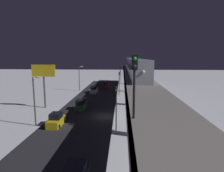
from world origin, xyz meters
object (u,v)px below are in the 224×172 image
(subway_train, at_px, (132,64))
(traffic_light_far, at_px, (120,72))
(sedan_green, at_px, (80,105))
(traffic_light_mid, at_px, (119,80))
(traffic_light_near, at_px, (116,102))
(traffic_light_distant, at_px, (121,68))
(rail_signal, at_px, (134,76))
(commercial_billboard, at_px, (44,75))
(sedan_red, at_px, (106,85))
(sedan_white, at_px, (94,90))
(sedan_yellow, at_px, (56,120))

(subway_train, xyz_separation_m, traffic_light_far, (3.64, -23.21, -4.19))
(sedan_green, relative_size, traffic_light_mid, 0.64)
(subway_train, bearing_deg, traffic_light_near, 82.43)
(subway_train, xyz_separation_m, traffic_light_near, (3.64, 27.41, -4.19))
(traffic_light_mid, height_order, traffic_light_distant, same)
(subway_train, relative_size, rail_signal, 13.87)
(sedan_green, bearing_deg, commercial_billboard, -7.25)
(sedan_red, bearing_deg, sedan_green, -95.91)
(sedan_white, distance_m, sedan_red, 9.74)
(rail_signal, distance_m, traffic_light_distant, 90.25)
(sedan_green, bearing_deg, traffic_light_near, 125.22)
(subway_train, distance_m, traffic_light_far, 23.87)
(rail_signal, relative_size, commercial_billboard, 0.45)
(sedan_red, bearing_deg, rail_signal, -83.11)
(traffic_light_far, bearing_deg, rail_signal, 91.38)
(rail_signal, relative_size, traffic_light_near, 0.62)
(subway_train, xyz_separation_m, rail_signal, (2.08, 41.56, 0.95))
(rail_signal, bearing_deg, sedan_yellow, -55.38)
(traffic_light_distant, height_order, commercial_billboard, commercial_billboard)
(sedan_white, height_order, commercial_billboard, commercial_billboard)
(sedan_yellow, height_order, traffic_light_distant, traffic_light_distant)
(commercial_billboard, bearing_deg, sedan_red, -111.78)
(rail_signal, relative_size, traffic_light_distant, 0.62)
(subway_train, xyz_separation_m, sedan_red, (8.34, -10.27, -7.59))
(rail_signal, height_order, sedan_red, rail_signal)
(traffic_light_far, distance_m, commercial_billboard, 41.94)
(rail_signal, xyz_separation_m, commercial_billboard, (16.69, -25.75, -2.51))
(traffic_light_near, height_order, traffic_light_far, same)
(sedan_white, height_order, sedan_red, same)
(traffic_light_near, bearing_deg, sedan_green, -54.78)
(sedan_green, relative_size, sedan_red, 0.94)
(sedan_yellow, height_order, sedan_white, same)
(traffic_light_near, bearing_deg, traffic_light_far, -90.00)
(subway_train, relative_size, sedan_red, 12.77)
(subway_train, bearing_deg, sedan_yellow, 63.38)
(sedan_green, distance_m, sedan_red, 27.20)
(rail_signal, bearing_deg, commercial_billboard, -57.05)
(rail_signal, height_order, traffic_light_near, rail_signal)
(traffic_light_mid, distance_m, commercial_billboard, 20.59)
(sedan_yellow, xyz_separation_m, traffic_light_far, (-9.30, -49.05, 3.41))
(sedan_yellow, distance_m, traffic_light_mid, 25.72)
(sedan_red, relative_size, traffic_light_distant, 0.68)
(sedan_yellow, bearing_deg, traffic_light_distant, -97.13)
(traffic_light_mid, xyz_separation_m, commercial_billboard, (15.12, 13.72, 2.63))
(subway_train, relative_size, commercial_billboard, 6.23)
(sedan_white, distance_m, commercial_billboard, 19.37)
(subway_train, relative_size, sedan_yellow, 13.70)
(rail_signal, relative_size, sedan_white, 0.87)
(traffic_light_mid, distance_m, traffic_light_distant, 50.63)
(traffic_light_near, xyz_separation_m, commercial_billboard, (15.12, -11.59, 2.63))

